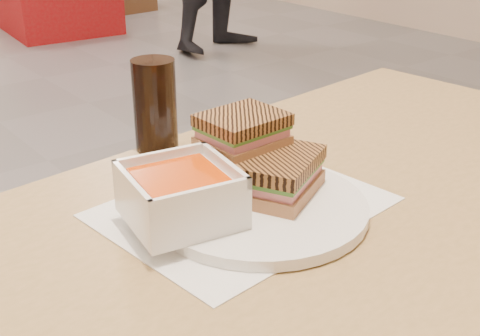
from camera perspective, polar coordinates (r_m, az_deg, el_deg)
main_table at (r=0.94m, az=8.82°, el=-9.19°), size 1.26×0.82×0.75m
tray_liner at (r=0.85m, az=0.30°, el=-3.50°), size 0.38×0.31×0.00m
plate at (r=0.83m, az=1.81°, el=-3.55°), size 0.28×0.28×0.02m
soup_bowl at (r=0.78m, az=-5.32°, el=-2.59°), size 0.15×0.15×0.07m
panini_lower at (r=0.84m, az=3.09°, el=-0.51°), size 0.16×0.15×0.06m
panini_upper at (r=0.86m, az=0.23°, el=3.33°), size 0.11×0.09×0.05m
cola_glass at (r=1.02m, az=-7.61°, el=5.57°), size 0.07×0.07×0.15m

